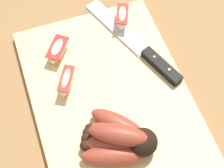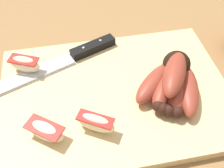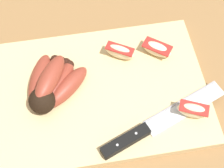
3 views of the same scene
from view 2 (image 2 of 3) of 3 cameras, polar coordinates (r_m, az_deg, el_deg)
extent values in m
plane|color=olive|center=(0.51, -0.30, -2.23)|extent=(6.00, 6.00, 0.00)
cube|color=#DBBC84|center=(0.50, 0.75, -2.27)|extent=(0.43, 0.30, 0.02)
sphere|color=black|center=(0.51, 13.93, 4.19)|extent=(0.05, 0.05, 0.05)
ellipsoid|color=brown|center=(0.48, 9.34, 0.29)|extent=(0.11, 0.10, 0.04)
sphere|color=black|center=(0.45, 10.09, -4.78)|extent=(0.02, 0.02, 0.02)
ellipsoid|color=brown|center=(0.48, 11.66, -0.28)|extent=(0.10, 0.12, 0.04)
sphere|color=black|center=(0.45, 11.06, -5.28)|extent=(0.02, 0.02, 0.02)
ellipsoid|color=brown|center=(0.48, 13.97, -0.84)|extent=(0.08, 0.12, 0.04)
sphere|color=black|center=(0.45, 12.38, -5.60)|extent=(0.02, 0.02, 0.02)
ellipsoid|color=brown|center=(0.48, 16.28, -1.41)|extent=(0.07, 0.12, 0.04)
sphere|color=black|center=(0.45, 14.16, -5.94)|extent=(0.02, 0.02, 0.02)
ellipsoid|color=brown|center=(0.47, 13.52, 2.18)|extent=(0.09, 0.11, 0.04)
cube|color=silver|center=(0.54, -17.27, 1.77)|extent=(0.18, 0.10, 0.00)
cube|color=#99999E|center=(0.52, -16.75, 0.93)|extent=(0.17, 0.07, 0.00)
cube|color=black|center=(0.56, -4.19, 8.05)|extent=(0.10, 0.06, 0.02)
cylinder|color=#B2B2B7|center=(0.56, -2.23, 9.60)|extent=(0.01, 0.01, 0.00)
cylinder|color=#B2B2B7|center=(0.55, -6.31, 7.93)|extent=(0.01, 0.01, 0.00)
ellipsoid|color=beige|center=(0.43, -3.59, -8.57)|extent=(0.07, 0.05, 0.04)
cube|color=red|center=(0.42, -3.67, -7.68)|extent=(0.06, 0.05, 0.00)
ellipsoid|color=beige|center=(0.54, -18.56, 4.10)|extent=(0.07, 0.05, 0.04)
cube|color=red|center=(0.53, -18.88, 5.02)|extent=(0.06, 0.05, 0.00)
ellipsoid|color=beige|center=(0.43, -14.40, -9.91)|extent=(0.07, 0.06, 0.03)
cube|color=red|center=(0.43, -14.65, -9.23)|extent=(0.07, 0.06, 0.00)
camera|label=1|loc=(0.50, 95.12, 47.35)|focal=58.63mm
camera|label=3|loc=(0.66, -4.85, 69.01)|focal=52.77mm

